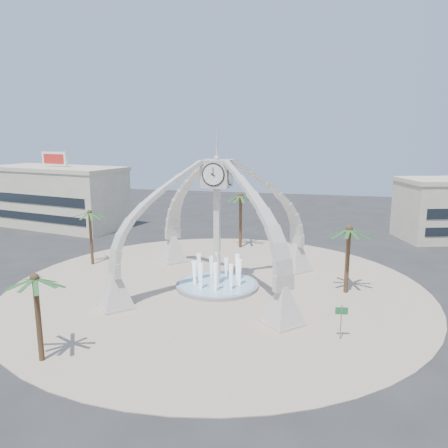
% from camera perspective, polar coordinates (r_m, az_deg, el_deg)
% --- Properties ---
extents(ground, '(140.00, 140.00, 0.00)m').
position_cam_1_polar(ground, '(42.83, -0.90, -8.28)').
color(ground, '#282828').
rests_on(ground, ground).
extents(plaza, '(40.00, 40.00, 0.06)m').
position_cam_1_polar(plaza, '(42.82, -0.90, -8.24)').
color(plaza, tan).
rests_on(plaza, ground).
extents(clock_tower, '(17.94, 17.94, 16.30)m').
position_cam_1_polar(clock_tower, '(41.07, -0.93, 0.27)').
color(clock_tower, beige).
rests_on(clock_tower, ground).
extents(fountain, '(8.00, 8.00, 3.62)m').
position_cam_1_polar(fountain, '(42.73, -0.90, -7.91)').
color(fountain, '#99999C').
rests_on(fountain, ground).
extents(building_nw, '(23.75, 13.73, 11.90)m').
position_cam_1_polar(building_nw, '(74.73, -20.92, 3.38)').
color(building_nw, beige).
rests_on(building_nw, ground).
extents(palm_east, '(5.33, 5.33, 6.97)m').
position_cam_1_polar(palm_east, '(41.33, 16.03, -0.72)').
color(palm_east, brown).
rests_on(palm_east, ground).
extents(palm_west, '(4.40, 4.40, 6.71)m').
position_cam_1_polar(palm_west, '(50.87, -17.16, 1.34)').
color(palm_west, brown).
rests_on(palm_west, ground).
extents(palm_north, '(5.54, 5.54, 7.72)m').
position_cam_1_polar(palm_north, '(56.02, 2.19, 3.65)').
color(palm_north, brown).
rests_on(palm_north, ground).
extents(palm_south, '(4.25, 4.25, 6.42)m').
position_cam_1_polar(palm_south, '(30.21, -23.49, -6.65)').
color(palm_south, brown).
rests_on(palm_south, ground).
extents(street_sign, '(0.96, 0.20, 2.65)m').
position_cam_1_polar(street_sign, '(33.01, 15.08, -11.41)').
color(street_sign, slate).
rests_on(street_sign, ground).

